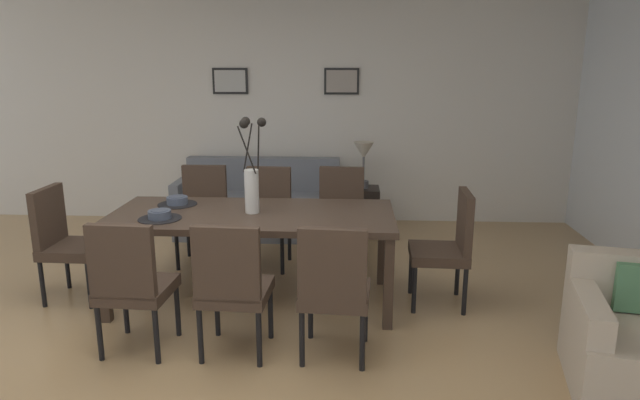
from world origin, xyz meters
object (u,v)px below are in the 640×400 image
Objects in this scene: dining_chair_mid_left at (334,286)px; framed_picture_left at (230,81)px; dining_chair_head_east at (449,243)px; dining_table at (253,221)px; bowl_near_right at (177,200)px; dining_chair_head_west at (64,238)px; dining_chair_far_right at (267,212)px; bowl_near_left at (160,214)px; sofa at (260,207)px; side_table at (363,211)px; framed_picture_center at (342,81)px; table_lamp at (364,155)px; dining_chair_near_left at (131,281)px; dining_chair_near_right at (203,210)px; dining_chair_mid_right at (340,212)px; centerpiece_vase at (251,177)px; dining_chair_far_left at (232,283)px.

dining_chair_mid_left is 3.72m from framed_picture_left.
dining_chair_mid_left and dining_chair_head_east have the same top height.
bowl_near_right is at bearing 161.80° from dining_table.
dining_chair_far_right is at bearing 30.34° from dining_chair_head_west.
bowl_near_left is 2.22m from sofa.
side_table is 1.29× the size of framed_picture_center.
sofa is (-0.24, 1.04, -0.23)m from dining_chair_far_right.
dining_chair_far_right is 1.00× the size of dining_chair_mid_left.
framed_picture_center reaches higher than table_lamp.
dining_chair_near_left is (-0.64, -0.87, -0.16)m from dining_table.
dining_chair_mid_left is 2.29× the size of framed_picture_center.
side_table is at bearing -18.21° from framed_picture_left.
framed_picture_center is at bearing 0.00° from framed_picture_left.
sofa is (-0.25, 1.91, -0.39)m from dining_table.
framed_picture_left is at bearing 112.26° from dining_chair_far_right.
dining_chair_head_east is (2.17, -0.89, 0.00)m from dining_chair_near_right.
dining_chair_mid_right is at bearing 134.56° from dining_chair_head_east.
centerpiece_vase is 2.10m from table_lamp.
dining_chair_near_left reaches higher than bowl_near_right.
bowl_near_right is (-1.32, 1.10, 0.27)m from dining_chair_mid_left.
dining_chair_near_right and dining_chair_mid_left have the same top height.
dining_chair_near_left is 1.25× the size of centerpiece_vase.
dining_chair_mid_right is at bearing 53.14° from centerpiece_vase.
bowl_near_right is at bearing -134.65° from dining_chair_far_right.
table_lamp reaches higher than dining_chair_head_west.
dining_chair_mid_left is at bearing -90.25° from dining_chair_mid_right.
sofa is at bearing 82.03° from dining_chair_near_left.
dining_chair_head_west is at bearing -133.69° from dining_chair_near_right.
framed_picture_center reaches higher than bowl_near_right.
framed_picture_left is (-1.31, 3.29, 1.15)m from dining_chair_mid_left.
bowl_near_right is 2.35m from side_table.
dining_chair_head_east is (1.52, 0.89, 0.00)m from dining_chair_far_left.
framed_picture_left reaches higher than table_lamp.
centerpiece_vase reaches higher than dining_chair_near_left.
dining_chair_far_right and dining_chair_mid_left have the same top height.
table_lamp is (-0.63, 1.88, 0.38)m from dining_chair_head_east.
bowl_near_right is (0.86, 0.23, 0.27)m from dining_chair_head_west.
dining_table is at bearing -126.86° from dining_chair_mid_right.
dining_chair_near_right is 1.28m from dining_chair_head_west.
dining_chair_far_left is 5.41× the size of bowl_near_right.
dining_chair_mid_right is at bearing -103.16° from side_table.
bowl_near_left is at bearing -90.25° from framed_picture_left.
table_lamp is at bearing -63.31° from framed_picture_center.
framed_picture_center reaches higher than dining_table.
centerpiece_vase is at bearing -105.06° from framed_picture_center.
dining_chair_far_right is at bearing -131.89° from table_lamp.
dining_chair_mid_left reaches higher than bowl_near_right.
dining_table is 0.70m from bowl_near_right.
dining_chair_head_west is at bearing -109.87° from framed_picture_left.
dining_chair_mid_right is 1.00× the size of dining_chair_head_east.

